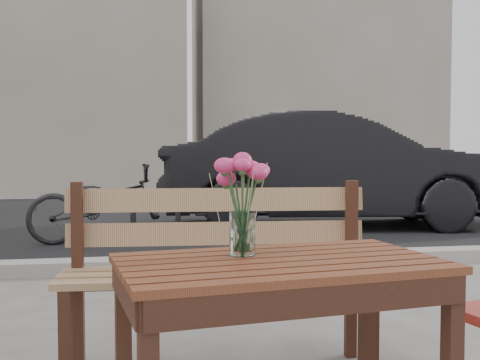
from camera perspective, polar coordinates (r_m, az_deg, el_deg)
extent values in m
cube|color=black|center=(9.26, -8.21, -3.61)|extent=(30.00, 8.00, 0.00)
cube|color=#999690|center=(5.30, -6.89, -7.93)|extent=(30.00, 0.25, 0.12)
cube|color=gray|center=(16.68, -19.71, 12.97)|extent=(8.00, 3.00, 8.00)
cube|color=gray|center=(18.09, 7.15, 9.13)|extent=(7.00, 3.00, 6.00)
cube|color=#552A16|center=(2.10, 3.80, -7.90)|extent=(1.18, 0.79, 0.03)
cube|color=#331B11|center=(2.33, -10.99, -15.52)|extent=(0.06, 0.06, 0.65)
cube|color=#331B11|center=(2.64, 11.93, -13.27)|extent=(0.06, 0.06, 0.65)
cube|color=#865F45|center=(2.84, -1.90, -9.01)|extent=(1.51, 0.51, 0.03)
cube|color=#865F45|center=(3.02, -2.20, -3.49)|extent=(1.48, 0.14, 0.40)
cube|color=#331B11|center=(2.77, -16.27, -14.31)|extent=(0.06, 0.06, 0.49)
cube|color=#331B11|center=(2.86, 12.46, -13.71)|extent=(0.06, 0.06, 0.49)
cube|color=#331B11|center=(3.04, -15.15, -8.70)|extent=(0.06, 0.06, 0.90)
cube|color=#331B11|center=(3.12, 10.54, -8.34)|extent=(0.06, 0.06, 0.90)
cylinder|color=white|center=(2.17, 0.23, -5.10)|extent=(0.09, 0.09, 0.16)
cylinder|color=#2E5C2F|center=(2.16, 0.23, -3.04)|extent=(0.06, 0.06, 0.31)
imported|color=black|center=(8.29, 8.79, 0.90)|extent=(4.82, 2.26, 1.53)
imported|color=black|center=(6.90, -12.66, -2.20)|extent=(1.74, 0.73, 0.89)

